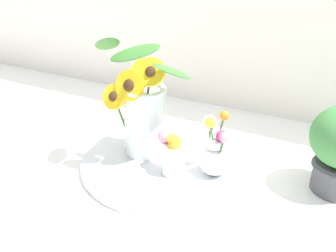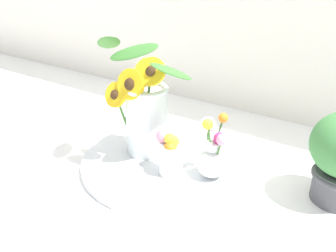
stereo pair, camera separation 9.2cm
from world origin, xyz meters
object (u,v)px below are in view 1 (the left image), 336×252
at_px(serving_tray, 168,162).
at_px(mason_jar_sunflowers, 144,112).
at_px(vase_small_center, 172,152).
at_px(vase_bulb_right, 215,152).

distance_m(serving_tray, mason_jar_sunflowers, 0.16).
height_order(mason_jar_sunflowers, vase_small_center, mason_jar_sunflowers).
relative_size(serving_tray, mason_jar_sunflowers, 1.34).
bearing_deg(mason_jar_sunflowers, vase_bulb_right, -2.38).
xyz_separation_m(serving_tray, vase_bulb_right, (0.14, -0.01, 0.07)).
xyz_separation_m(mason_jar_sunflowers, vase_bulb_right, (0.21, -0.01, -0.06)).
bearing_deg(vase_bulb_right, mason_jar_sunflowers, 177.62).
xyz_separation_m(mason_jar_sunflowers, vase_small_center, (0.12, -0.06, -0.07)).
relative_size(serving_tray, vase_bulb_right, 2.93).
distance_m(vase_small_center, vase_bulb_right, 0.11).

